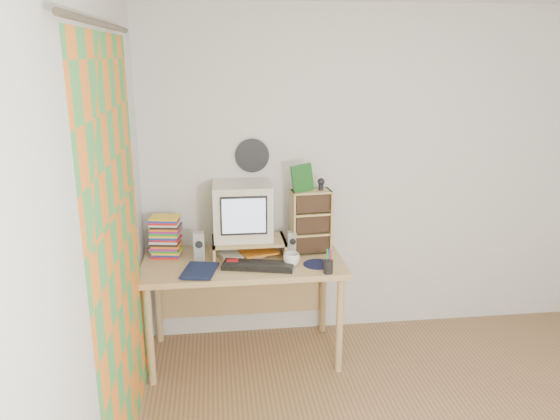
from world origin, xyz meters
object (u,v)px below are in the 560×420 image
object	(u,v)px
dvd_stack	(166,237)
mug	(291,260)
cd_rack	(311,222)
diary	(184,268)
desk	(243,274)
crt_monitor	(243,211)
keyboard	(258,266)

from	to	relation	value
dvd_stack	mug	distance (m)	0.92
cd_rack	diary	distance (m)	0.96
desk	mug	distance (m)	0.42
desk	crt_monitor	xyz separation A→B (m)	(0.01, 0.09, 0.45)
dvd_stack	mug	size ratio (longest dim) A/B	2.50
mug	crt_monitor	bearing A→B (deg)	136.84
crt_monitor	diary	size ratio (longest dim) A/B	1.63
desk	diary	bearing A→B (deg)	-149.84
keyboard	mug	distance (m)	0.23
crt_monitor	keyboard	distance (m)	0.44
cd_rack	keyboard	bearing A→B (deg)	-152.63
desk	crt_monitor	distance (m)	0.46
crt_monitor	keyboard	xyz separation A→B (m)	(0.08, -0.31, -0.30)
keyboard	mug	size ratio (longest dim) A/B	4.24
keyboard	dvd_stack	world-z (taller)	dvd_stack
crt_monitor	mug	bearing A→B (deg)	-42.46
cd_rack	diary	bearing A→B (deg)	-168.29
crt_monitor	cd_rack	bearing A→B (deg)	-5.63
cd_rack	mug	bearing A→B (deg)	-130.71
crt_monitor	keyboard	bearing A→B (deg)	-74.14
crt_monitor	mug	size ratio (longest dim) A/B	3.66
dvd_stack	diary	world-z (taller)	dvd_stack
dvd_stack	cd_rack	distance (m)	1.04
crt_monitor	dvd_stack	size ratio (longest dim) A/B	1.46
dvd_stack	mug	xyz separation A→B (m)	(0.86, -0.29, -0.10)
mug	diary	world-z (taller)	mug
dvd_stack	cd_rack	size ratio (longest dim) A/B	0.61
desk	diary	xyz separation A→B (m)	(-0.40, -0.23, 0.16)
crt_monitor	keyboard	size ratio (longest dim) A/B	0.86
crt_monitor	mug	xyz separation A→B (m)	(0.31, -0.29, -0.27)
crt_monitor	diary	xyz separation A→B (m)	(-0.41, -0.32, -0.29)
dvd_stack	diary	bearing A→B (deg)	-56.89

